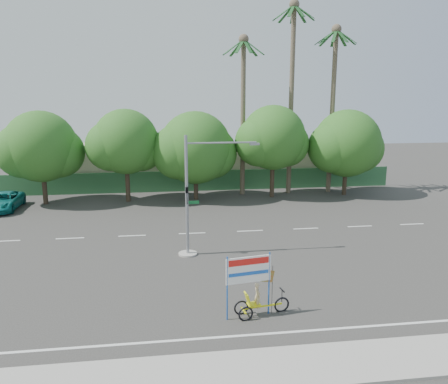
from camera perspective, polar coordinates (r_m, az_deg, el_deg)
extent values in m
plane|color=#33302D|center=(22.59, 2.30, -11.40)|extent=(120.00, 120.00, 0.00)
cube|color=gray|center=(16.14, 7.27, -21.87)|extent=(50.00, 2.40, 0.12)
cube|color=#336B3D|center=(42.78, -2.68, 1.50)|extent=(38.00, 0.08, 2.00)
cube|color=beige|center=(47.31, -15.37, 3.35)|extent=(12.00, 8.00, 4.00)
cube|color=beige|center=(48.34, 6.33, 3.67)|extent=(14.00, 8.00, 3.60)
cylinder|color=#473828|center=(40.39, -22.42, 1.00)|extent=(0.40, 0.40, 3.52)
sphere|color=#285719|center=(39.93, -22.80, 5.50)|extent=(6.00, 6.00, 6.00)
sphere|color=#285719|center=(39.95, -20.75, 4.86)|extent=(4.32, 4.32, 4.32)
sphere|color=#285719|center=(40.09, -24.72, 4.90)|extent=(4.56, 4.56, 4.56)
cylinder|color=#473828|center=(39.16, -12.49, 1.48)|extent=(0.40, 0.40, 3.74)
sphere|color=#285719|center=(38.67, -12.73, 6.43)|extent=(5.60, 5.60, 5.60)
sphere|color=#285719|center=(38.95, -10.79, 5.68)|extent=(4.03, 4.03, 4.03)
sphere|color=#285719|center=(38.59, -14.61, 5.82)|extent=(4.26, 4.26, 4.26)
cylinder|color=#473828|center=(39.15, -3.69, 1.42)|extent=(0.40, 0.40, 3.30)
sphere|color=#285719|center=(38.69, -3.76, 5.79)|extent=(6.40, 6.40, 6.40)
sphere|color=#285719|center=(39.17, -1.67, 5.12)|extent=(4.61, 4.61, 4.61)
sphere|color=#285719|center=(38.40, -5.88, 5.25)|extent=(4.86, 4.86, 4.86)
cylinder|color=#473828|center=(40.18, 6.31, 2.07)|extent=(0.40, 0.40, 3.87)
sphere|color=#285719|center=(39.70, 6.43, 7.08)|extent=(5.80, 5.80, 5.80)
sphere|color=#285719|center=(40.39, 8.12, 6.24)|extent=(4.18, 4.18, 4.18)
sphere|color=#285719|center=(39.20, 4.65, 6.53)|extent=(4.41, 4.41, 4.41)
cylinder|color=#473828|center=(42.45, 15.52, 1.95)|extent=(0.40, 0.40, 3.43)
sphere|color=#285719|center=(42.02, 15.77, 6.13)|extent=(6.20, 6.20, 6.20)
sphere|color=#285719|center=(42.92, 17.28, 5.43)|extent=(4.46, 4.46, 4.46)
sphere|color=#285719|center=(41.29, 14.09, 5.69)|extent=(4.71, 4.71, 4.71)
cylinder|color=#70604C|center=(41.51, 8.76, 11.45)|extent=(0.44, 0.44, 17.00)
sphere|color=#70604C|center=(42.24, 9.17, 23.05)|extent=(0.90, 0.90, 0.90)
cube|color=#1C4C21|center=(42.39, 10.45, 22.06)|extent=(1.91, 0.28, 1.36)
cube|color=#1C4C21|center=(42.90, 9.88, 21.97)|extent=(1.65, 1.44, 1.36)
cube|color=#1C4C21|center=(43.05, 8.98, 21.97)|extent=(0.61, 1.93, 1.36)
cube|color=#1C4C21|center=(42.77, 8.15, 22.05)|extent=(1.20, 1.80, 1.36)
cube|color=#1C4C21|center=(42.19, 7.76, 22.20)|extent=(1.89, 0.92, 1.36)
cube|color=#1C4C21|center=(41.58, 8.01, 22.34)|extent=(1.89, 0.92, 1.36)
cube|color=#1C4C21|center=(41.22, 8.81, 22.40)|extent=(1.20, 1.80, 1.36)
cube|color=#1C4C21|center=(41.29, 9.77, 22.35)|extent=(0.61, 1.93, 1.36)
cube|color=#1C4C21|center=(41.76, 10.42, 22.22)|extent=(1.65, 1.44, 1.36)
cylinder|color=#70604C|center=(42.83, 13.93, 9.93)|extent=(0.44, 0.44, 15.00)
sphere|color=#70604C|center=(43.20, 14.48, 19.90)|extent=(0.90, 0.90, 0.90)
cube|color=#1C4C21|center=(43.46, 15.65, 18.91)|extent=(1.91, 0.28, 1.36)
cube|color=#1C4C21|center=(43.94, 15.05, 18.87)|extent=(1.65, 1.44, 1.36)
cube|color=#1C4C21|center=(44.03, 14.17, 18.90)|extent=(0.61, 1.93, 1.36)
cube|color=#1C4C21|center=(43.70, 13.41, 18.99)|extent=(1.20, 1.80, 1.36)
cube|color=#1C4C21|center=(43.10, 13.11, 19.10)|extent=(1.89, 0.92, 1.36)
cube|color=#1C4C21|center=(42.50, 13.43, 19.19)|extent=(1.89, 0.92, 1.36)
cube|color=#1C4C21|center=(42.19, 14.24, 19.20)|extent=(1.20, 1.80, 1.36)
cube|color=#1C4C21|center=(42.32, 15.14, 19.13)|extent=(0.61, 1.93, 1.36)
cube|color=#1C4C21|center=(42.83, 15.70, 19.01)|extent=(1.65, 1.44, 1.36)
cylinder|color=#70604C|center=(40.53, 2.49, 9.44)|extent=(0.44, 0.44, 14.00)
sphere|color=#70604C|center=(40.76, 2.59, 19.31)|extent=(0.90, 0.90, 0.90)
cube|color=#1C4C21|center=(40.86, 3.95, 18.35)|extent=(1.91, 0.28, 1.36)
cube|color=#1C4C21|center=(41.41, 3.46, 18.28)|extent=(1.65, 1.44, 1.36)
cube|color=#1C4C21|center=(41.63, 2.57, 18.26)|extent=(0.61, 1.93, 1.36)
cube|color=#1C4C21|center=(41.41, 1.69, 18.30)|extent=(1.20, 1.80, 1.36)
cube|color=#1C4C21|center=(40.86, 1.21, 18.38)|extent=(1.89, 0.92, 1.36)
cube|color=#1C4C21|center=(40.23, 1.36, 18.47)|extent=(1.89, 0.92, 1.36)
cube|color=#1C4C21|center=(39.81, 2.09, 18.53)|extent=(1.20, 1.80, 1.36)
cube|color=#1C4C21|center=(39.81, 3.07, 18.52)|extent=(0.61, 1.93, 1.36)
cube|color=#1C4C21|center=(40.23, 3.81, 18.45)|extent=(1.65, 1.44, 1.36)
cylinder|color=gray|center=(26.00, -4.74, -8.03)|extent=(1.10, 1.10, 0.10)
cylinder|color=gray|center=(25.01, -4.88, -0.60)|extent=(0.18, 0.18, 7.00)
cylinder|color=gray|center=(24.67, -0.34, 6.45)|extent=(4.00, 0.10, 0.10)
cube|color=gray|center=(25.00, 4.01, 6.27)|extent=(0.55, 0.20, 0.12)
imported|color=black|center=(24.77, -4.86, -0.49)|extent=(0.16, 0.20, 1.00)
cube|color=#14662D|center=(25.11, -4.07, -1.36)|extent=(0.70, 0.04, 0.18)
torus|color=black|center=(19.62, 7.54, -14.38)|extent=(0.70, 0.19, 0.70)
torus|color=black|center=(19.28, 2.26, -14.86)|extent=(0.66, 0.18, 0.65)
torus|color=black|center=(18.80, 2.86, -15.63)|extent=(0.66, 0.18, 0.65)
cube|color=yellow|center=(19.28, 5.09, -14.63)|extent=(1.74, 0.34, 0.06)
cube|color=yellow|center=(19.03, 2.56, -15.19)|extent=(0.16, 0.62, 0.05)
cube|color=yellow|center=(19.08, 3.92, -14.43)|extent=(0.58, 0.51, 0.06)
cube|color=yellow|center=(18.86, 3.12, -13.77)|extent=(0.30, 0.46, 0.56)
cylinder|color=black|center=(19.44, 7.57, -13.30)|extent=(0.04, 0.04, 0.57)
cube|color=black|center=(19.32, 7.60, -12.56)|extent=(0.11, 0.46, 0.04)
imported|color=#CCB284|center=(18.96, 4.39, -13.31)|extent=(0.33, 0.44, 1.11)
cylinder|color=blue|center=(18.34, 0.42, -12.52)|extent=(0.07, 0.07, 2.78)
cylinder|color=blue|center=(18.93, 5.89, -11.76)|extent=(0.07, 0.07, 2.78)
cube|color=white|center=(18.33, 3.23, -10.10)|extent=(1.94, 0.36, 1.13)
cube|color=red|center=(18.16, 3.28, -9.09)|extent=(1.73, 0.30, 0.27)
cube|color=blue|center=(18.36, 3.26, -10.58)|extent=(1.73, 0.30, 0.14)
cylinder|color=black|center=(19.11, 6.31, -12.54)|extent=(0.02, 0.02, 2.16)
cube|color=red|center=(18.71, 5.33, -10.84)|extent=(0.90, 0.17, 0.67)
imported|color=#107570|center=(39.88, -26.90, -1.10)|extent=(2.46, 5.15, 1.42)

